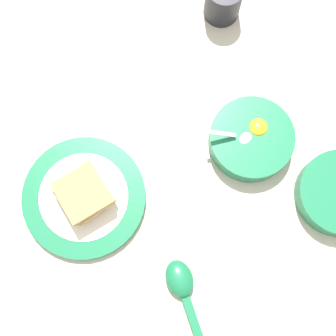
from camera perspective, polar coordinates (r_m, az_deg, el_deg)
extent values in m
plane|color=beige|center=(0.86, 4.43, -1.02)|extent=(3.00, 3.00, 0.00)
cylinder|color=#196B42|center=(0.86, 10.07, 3.44)|extent=(0.15, 0.15, 0.04)
cylinder|color=white|center=(0.86, 10.14, 3.55)|extent=(0.13, 0.13, 0.02)
ellipsoid|color=yellow|center=(0.85, 11.14, 4.71)|extent=(0.03, 0.03, 0.02)
cylinder|color=black|center=(0.84, 10.36, 2.72)|extent=(0.04, 0.04, 0.00)
ellipsoid|color=silver|center=(0.84, 9.24, 3.81)|extent=(0.03, 0.02, 0.01)
cube|color=silver|center=(0.82, 6.64, 4.19)|extent=(0.04, 0.04, 0.03)
cylinder|color=#196B42|center=(0.85, -10.18, -3.54)|extent=(0.22, 0.22, 0.02)
cylinder|color=white|center=(0.85, -10.28, -3.46)|extent=(0.16, 0.16, 0.00)
cube|color=tan|center=(0.84, -10.40, -3.00)|extent=(0.08, 0.09, 0.02)
cube|color=tan|center=(0.82, -10.05, -3.17)|extent=(0.08, 0.09, 0.02)
cube|color=tan|center=(0.81, -10.41, -3.05)|extent=(0.09, 0.09, 0.02)
ellipsoid|color=#196B42|center=(0.82, 1.41, -13.34)|extent=(0.07, 0.08, 0.03)
cube|color=#196B42|center=(0.84, 3.19, -18.24)|extent=(0.05, 0.10, 0.01)
cylinder|color=black|center=(0.95, 6.73, 19.60)|extent=(0.07, 0.07, 0.08)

